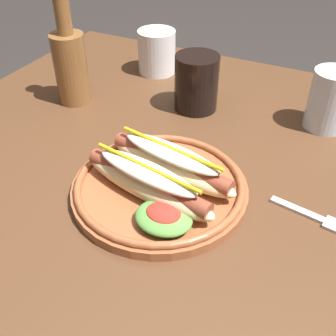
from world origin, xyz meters
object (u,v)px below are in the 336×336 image
(fork, at_px, (315,217))
(extra_cup, at_px, (157,52))
(soda_cup, at_px, (196,83))
(water_cup, at_px, (330,100))
(hot_dog_plate, at_px, (160,182))
(glass_bottle, at_px, (70,63))

(fork, relative_size, extra_cup, 1.18)
(soda_cup, distance_m, water_cup, 0.26)
(hot_dog_plate, bearing_deg, glass_bottle, 147.66)
(fork, distance_m, glass_bottle, 0.57)
(extra_cup, xyz_separation_m, glass_bottle, (-0.09, -0.21, 0.04))
(fork, bearing_deg, water_cup, 106.97)
(soda_cup, bearing_deg, glass_bottle, -160.71)
(water_cup, bearing_deg, soda_cup, -170.30)
(soda_cup, bearing_deg, extra_cup, 141.85)
(fork, distance_m, water_cup, 0.28)
(extra_cup, relative_size, glass_bottle, 0.43)
(extra_cup, height_order, glass_bottle, glass_bottle)
(fork, xyz_separation_m, extra_cup, (-0.45, 0.35, 0.05))
(soda_cup, relative_size, extra_cup, 1.13)
(hot_dog_plate, relative_size, water_cup, 2.40)
(soda_cup, height_order, extra_cup, soda_cup)
(fork, distance_m, soda_cup, 0.38)
(hot_dog_plate, bearing_deg, extra_cup, 118.10)
(hot_dog_plate, relative_size, extra_cup, 2.74)
(hot_dog_plate, height_order, soda_cup, soda_cup)
(hot_dog_plate, height_order, water_cup, water_cup)
(water_cup, bearing_deg, hot_dog_plate, -121.20)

